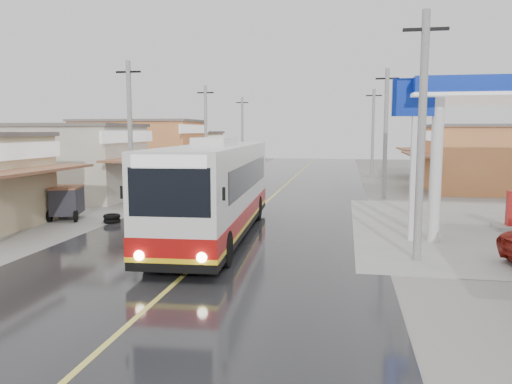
% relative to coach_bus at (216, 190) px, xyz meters
% --- Properties ---
extents(ground, '(120.00, 120.00, 0.00)m').
position_rel_coach_bus_xyz_m(ground, '(0.44, -2.43, -1.92)').
color(ground, slate).
rests_on(ground, ground).
extents(road, '(12.00, 90.00, 0.02)m').
position_rel_coach_bus_xyz_m(road, '(0.44, 12.57, -1.91)').
color(road, black).
rests_on(road, ground).
extents(centre_line, '(0.15, 90.00, 0.01)m').
position_rel_coach_bus_xyz_m(centre_line, '(0.44, 12.57, -1.90)').
color(centre_line, '#D8CC4C').
rests_on(centre_line, road).
extents(shopfronts_left, '(11.00, 44.00, 5.20)m').
position_rel_coach_bus_xyz_m(shopfronts_left, '(-12.56, 15.57, -1.92)').
color(shopfronts_left, tan).
rests_on(shopfronts_left, ground).
extents(utility_poles_left, '(1.60, 50.00, 8.00)m').
position_rel_coach_bus_xyz_m(utility_poles_left, '(-6.56, 13.57, -1.92)').
color(utility_poles_left, gray).
rests_on(utility_poles_left, ground).
extents(utility_poles_right, '(1.60, 36.00, 8.00)m').
position_rel_coach_bus_xyz_m(utility_poles_right, '(7.44, 12.57, -1.92)').
color(utility_poles_right, gray).
rests_on(utility_poles_right, ground).
extents(coach_bus, '(3.51, 12.87, 3.98)m').
position_rel_coach_bus_xyz_m(coach_bus, '(0.00, 0.00, 0.00)').
color(coach_bus, silver).
rests_on(coach_bus, road).
extents(second_bus, '(2.86, 9.50, 3.12)m').
position_rel_coach_bus_xyz_m(second_bus, '(-3.65, 18.54, -0.23)').
color(second_bus, silver).
rests_on(second_bus, road).
extents(cyclist, '(0.89, 1.89, 1.96)m').
position_rel_coach_bus_xyz_m(cyclist, '(-3.42, 8.12, -1.27)').
color(cyclist, black).
rests_on(cyclist, ground).
extents(tricycle_near, '(1.93, 2.25, 1.61)m').
position_rel_coach_bus_xyz_m(tricycle_near, '(-8.12, 2.59, -1.00)').
color(tricycle_near, '#26262D').
rests_on(tricycle_near, ground).
extents(tricycle_far, '(2.32, 2.79, 1.83)m').
position_rel_coach_bus_xyz_m(tricycle_far, '(-7.46, 14.21, -0.87)').
color(tricycle_far, '#26262D').
rests_on(tricycle_far, ground).
extents(tyre_stack, '(0.79, 0.79, 0.41)m').
position_rel_coach_bus_xyz_m(tyre_stack, '(-5.58, 2.11, -1.72)').
color(tyre_stack, black).
rests_on(tyre_stack, ground).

